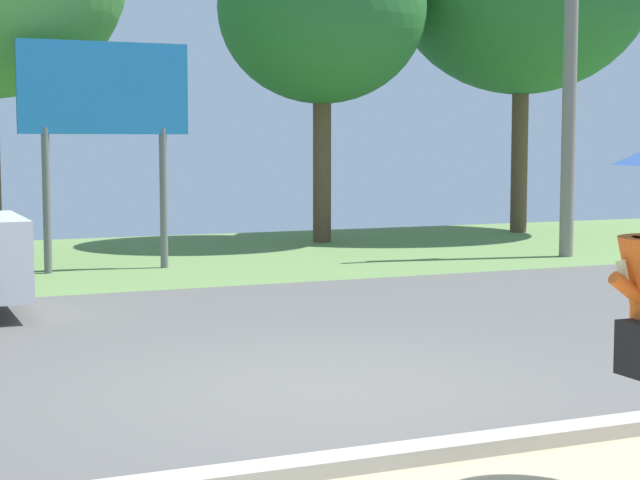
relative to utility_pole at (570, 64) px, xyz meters
name	(u,v)px	position (x,y,z in m)	size (l,w,h in m)	color
ground_plane	(214,333)	(-7.74, -4.34, -3.36)	(40.00, 22.00, 0.20)	#565451
utility_pole	(570,64)	(0.00, 0.00, 0.00)	(1.80, 0.24, 6.28)	gray
roadside_billboard	(105,105)	(-7.73, 1.15, -0.76)	(2.60, 0.12, 3.50)	slate
tree_right_far	(322,9)	(-2.85, 4.12, 1.26)	(4.09, 4.09, 6.45)	brown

